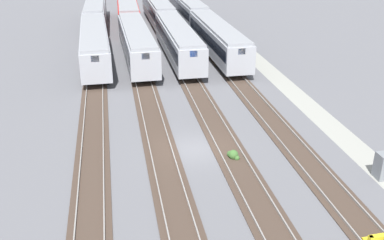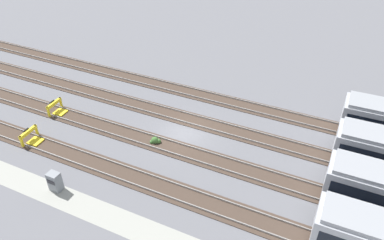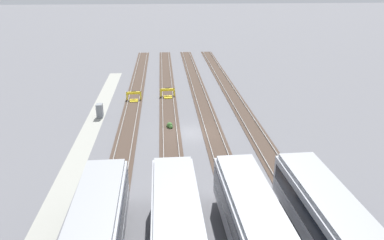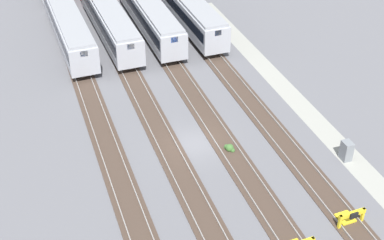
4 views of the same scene
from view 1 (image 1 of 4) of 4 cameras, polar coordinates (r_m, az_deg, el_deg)
name	(u,v)px [view 1 (image 1 of 4)]	position (r m, az deg, el deg)	size (l,w,h in m)	color
ground_plane	(194,149)	(30.33, 0.29, -3.74)	(400.00, 400.00, 0.00)	slate
service_walkway	(342,136)	(33.84, 18.55, -1.98)	(54.00, 2.00, 0.01)	#9E9E93
rail_track_nearest	(289,141)	(32.13, 12.20, -2.56)	(90.00, 2.23, 0.21)	#47382D
rail_track_near_inner	(227,146)	(30.76, 4.41, -3.30)	(90.00, 2.24, 0.21)	#47382D
rail_track_middle	(161,152)	(30.02, -3.94, -4.02)	(90.00, 2.24, 0.21)	#47382D
rail_track_far_inner	(92,158)	(29.93, -12.54, -4.67)	(90.00, 2.23, 0.21)	#47382D
subway_car_front_row_leftmost	(96,12)	(68.09, -12.14, 13.27)	(18.05, 3.15, 3.70)	#ADAFB7
subway_car_front_row_left_inner	(188,9)	(69.07, -0.58, 13.93)	(18.04, 3.13, 3.70)	#ADAFB7
subway_car_front_row_centre	(178,41)	(49.96, -1.81, 10.00)	(18.02, 2.95, 3.70)	#ADAFB7
subway_car_front_row_right_inner	(137,43)	(49.50, -7.05, 9.70)	(18.06, 3.26, 3.70)	#ADAFB7
subway_car_front_row_rightmost	(218,39)	(50.81, 3.28, 10.22)	(18.03, 3.06, 3.70)	#ADAFB7
subway_car_back_row_leftmost	(128,11)	(67.69, -8.17, 13.49)	(18.06, 3.25, 3.70)	red
subway_car_back_row_centre	(158,10)	(68.46, -4.36, 13.78)	(18.04, 3.12, 3.70)	#ADAFB7
subway_car_back_row_rightmost	(95,45)	(49.45, -12.26, 9.33)	(18.07, 3.29, 3.70)	#ADAFB7
electrical_cabinet	(383,166)	(29.01, 23.04, -5.42)	(0.90, 0.73, 1.60)	gray
weed_clump	(233,155)	(29.24, 5.24, -4.44)	(0.92, 0.70, 0.64)	#427033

